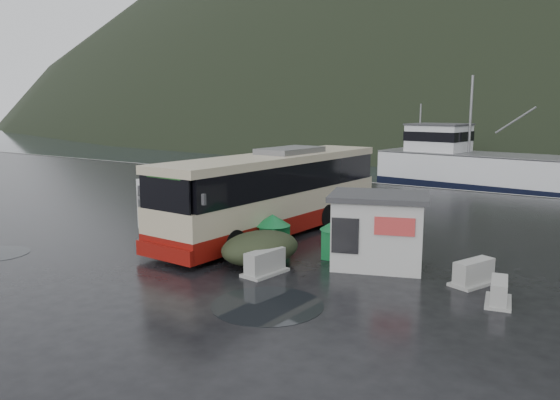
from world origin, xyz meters
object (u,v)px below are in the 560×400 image
Objects in this scene: dome_tent at (260,264)px; waste_bin_left at (341,258)px; jersey_barrier_a at (265,274)px; fishing_trawler at (500,176)px; white_van at (206,224)px; ticket_kiosk at (377,266)px; jersey_barrier_b at (498,303)px; coach_bus at (276,232)px; jersey_barrier_c at (473,284)px; waste_bin_right at (273,249)px.

waste_bin_left is at bearing 48.58° from dome_tent.
jersey_barrier_a is 32.70m from fishing_trawler.
white_van is 1.93× the size of ticket_kiosk.
waste_bin_left reaches higher than jersey_barrier_a.
jersey_barrier_b is (8.15, 0.62, 0.00)m from dome_tent.
coach_bus is at bearing 153.62° from waste_bin_left.
waste_bin_left is 1.13× the size of jersey_barrier_b.
waste_bin_left reaches higher than jersey_barrier_c.
white_van reaches higher than waste_bin_right.
waste_bin_right is (5.43, -2.12, 0.00)m from white_van.
jersey_barrier_c is (13.32, -2.12, 0.00)m from white_van.
jersey_barrier_b is at bearing 4.38° from dome_tent.
jersey_barrier_a is at bearing -155.48° from jersey_barrier_c.
jersey_barrier_a is at bearing -30.02° from white_van.
ticket_kiosk reaches higher than jersey_barrier_a.
waste_bin_right is 0.47× the size of dome_tent.
jersey_barrier_a is at bearing -46.43° from dome_tent.
ticket_kiosk is 2.02× the size of jersey_barrier_a.
coach_bus is at bearing 117.94° from dome_tent.
jersey_barrier_b is (7.31, 1.50, 0.00)m from jersey_barrier_a.
waste_bin_right is 4.46m from ticket_kiosk.
dome_tent is 0.13× the size of fishing_trawler.
waste_bin_left is 0.48× the size of ticket_kiosk.
waste_bin_right reaches higher than jersey_barrier_b.
waste_bin_right reaches higher than jersey_barrier_a.
waste_bin_right reaches higher than dome_tent.
ticket_kiosk is (9.89, -1.95, 0.00)m from white_van.
coach_bus is 2.07× the size of white_van.
dome_tent is 31.85m from fishing_trawler.
coach_bus is at bearing 12.31° from white_van.
ticket_kiosk is at bearing -19.39° from coach_bus.
ticket_kiosk is 2.08× the size of jersey_barrier_c.
white_van reaches higher than jersey_barrier_b.
jersey_barrier_c reaches higher than jersey_barrier_b.
white_van reaches higher than dome_tent.
fishing_trawler is (1.46, 31.82, 0.00)m from dome_tent.
white_van is 3.89× the size of jersey_barrier_a.
ticket_kiosk is at bearing 177.17° from jersey_barrier_c.
dome_tent is 0.91× the size of ticket_kiosk.
fishing_trawler is (3.88, 27.24, 0.00)m from coach_bus.
jersey_barrier_c is (5.01, -0.38, 0.00)m from waste_bin_left.
coach_bus is 0.57× the size of fishing_trawler.
ticket_kiosk is 0.14× the size of fishing_trawler.
white_van is 28.78m from fishing_trawler.
waste_bin_left is 1.59m from ticket_kiosk.
waste_bin_left is at bearing 175.72° from jersey_barrier_c.
coach_bus is at bearing 164.68° from jersey_barrier_c.
jersey_barrier_b is at bearing -38.23° from ticket_kiosk.
jersey_barrier_c is at bearing -72.29° from fishing_trawler.
waste_bin_left is at bearing -81.76° from fishing_trawler.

